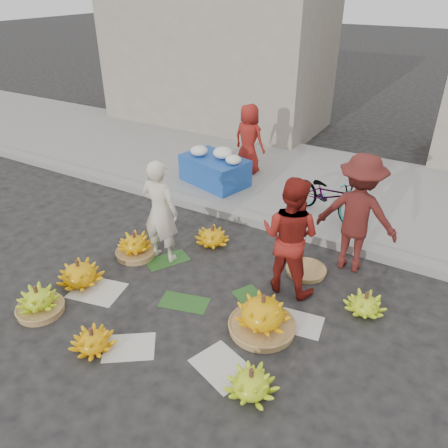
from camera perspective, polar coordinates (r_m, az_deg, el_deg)
The scene contains 23 objects.
ground at distance 6.07m, azimuth -3.34°, elevation -9.47°, with size 80.00×80.00×0.00m, color black.
curb at distance 7.63m, azimuth 5.67°, elevation 0.06°, with size 40.00×0.25×0.15m, color gray.
sidewalk at distance 9.40m, azimuth 11.13°, elevation 5.46°, with size 40.00×4.00×0.12m, color gray.
building_left at distance 13.07m, azimuth -0.94°, elevation 21.61°, with size 6.00×3.00×4.00m, color gray.
newspaper_scatter at distance 5.59m, azimuth -7.94°, elevation -13.85°, with size 3.20×1.80×0.00m, color beige, non-canonical shape.
banana_leaves at distance 6.24m, azimuth -3.11°, elevation -8.15°, with size 2.00×1.00×0.00m, color #1C4818, non-canonical shape.
banana_bunch_0 at distance 6.52m, azimuth -18.39°, elevation -6.14°, with size 0.78×0.78×0.40m.
banana_bunch_1 at distance 6.19m, azimuth -23.05°, elevation -9.29°, with size 0.63×0.63×0.42m.
banana_bunch_2 at distance 5.47m, azimuth -16.78°, elevation -14.38°, with size 0.65×0.65×0.32m.
banana_bunch_3 at distance 4.83m, azimuth 3.54°, elevation -20.03°, with size 0.68×0.68×0.34m.
banana_bunch_4 at distance 5.44m, azimuth 5.06°, elevation -11.71°, with size 0.88×0.88×0.54m.
banana_bunch_5 at distance 6.01m, azimuth 17.95°, elevation -9.90°, with size 0.66×0.66×0.32m.
banana_bunch_6 at distance 6.92m, azimuth -11.53°, elevation -2.82°, with size 0.67×0.67×0.42m.
banana_bunch_7 at distance 7.08m, azimuth -1.48°, elevation -1.61°, with size 0.67×0.67×0.35m.
basket_spare at distance 6.60m, azimuth 10.67°, elevation -6.01°, with size 0.57×0.57×0.07m, color olive.
incense_stack at distance 5.84m, azimuth 3.99°, elevation -10.65°, with size 0.24×0.08×0.10m, color #AC1222.
vendor_cream at distance 6.50m, azimuth -8.35°, elevation 1.62°, with size 0.59×0.39×1.61m, color beige.
vendor_red at distance 5.83m, azimuth 8.62°, elevation -1.57°, with size 0.82×0.63×1.68m, color maroon.
man_striped at distance 6.46m, azimuth 17.05°, elevation 1.25°, with size 1.15×0.66×1.78m, color maroon.
flower_table at distance 8.90m, azimuth -1.19°, elevation 7.25°, with size 1.48×1.14×0.76m.
grey_bucket at distance 9.27m, azimuth -4.42°, elevation 7.30°, with size 0.34×0.34×0.39m, color gray.
flower_vendor at distance 9.35m, azimuth 3.26°, elevation 11.05°, with size 0.71×0.47×1.46m, color maroon.
bicycle at distance 7.79m, azimuth 13.48°, elevation 3.68°, with size 1.52×0.53×0.80m, color gray.
Camera 1 is at (2.66, -3.89, 3.82)m, focal length 35.00 mm.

